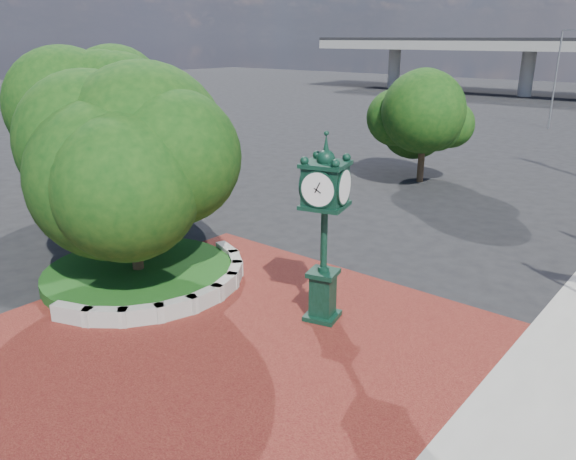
{
  "coord_description": "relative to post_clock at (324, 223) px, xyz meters",
  "views": [
    {
      "loc": [
        9.6,
        -10.0,
        7.59
      ],
      "look_at": [
        0.13,
        1.5,
        2.45
      ],
      "focal_mm": 35.0,
      "sensor_mm": 36.0,
      "label": 1
    }
  ],
  "objects": [
    {
      "name": "planter_wall",
      "position": [
        -4.01,
        -1.62,
        -2.61
      ],
      "size": [
        2.96,
        6.77,
        0.54
      ],
      "color": "#9E9B93",
      "rests_on": "ground"
    },
    {
      "name": "grass_bed",
      "position": [
        -6.3,
        -1.62,
        -2.68
      ],
      "size": [
        6.1,
        6.1,
        0.4
      ],
      "primitive_type": "cylinder",
      "color": "#124113",
      "rests_on": "ground"
    },
    {
      "name": "post_clock",
      "position": [
        0.0,
        0.0,
        0.0
      ],
      "size": [
        1.3,
        1.3,
        5.25
      ],
      "color": "black",
      "rests_on": "ground"
    },
    {
      "name": "ground",
      "position": [
        -1.3,
        -1.62,
        -2.88
      ],
      "size": [
        200.0,
        200.0,
        0.0
      ],
      "primitive_type": "plane",
      "color": "black",
      "rests_on": "ground"
    },
    {
      "name": "tree_northwest",
      "position": [
        -14.3,
        3.38,
        1.24
      ],
      "size": [
        5.6,
        5.6,
        6.93
      ],
      "color": "#38281C",
      "rests_on": "ground"
    },
    {
      "name": "street_lamp_far",
      "position": [
        -5.26,
        40.95,
        1.9
      ],
      "size": [
        1.83,
        0.29,
        8.16
      ],
      "color": "slate",
      "rests_on": "ground"
    },
    {
      "name": "plaza",
      "position": [
        -1.3,
        -2.62,
        -2.86
      ],
      "size": [
        12.0,
        12.0,
        0.04
      ],
      "primitive_type": "cube",
      "color": "maroon",
      "rests_on": "ground"
    },
    {
      "name": "tree_planter",
      "position": [
        -6.3,
        -1.62,
        0.84
      ],
      "size": [
        5.2,
        5.2,
        6.33
      ],
      "color": "#38281C",
      "rests_on": "ground"
    },
    {
      "name": "tree_street",
      "position": [
        -5.3,
        16.38,
        0.35
      ],
      "size": [
        4.4,
        4.4,
        5.45
      ],
      "color": "#38281C",
      "rests_on": "ground"
    }
  ]
}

